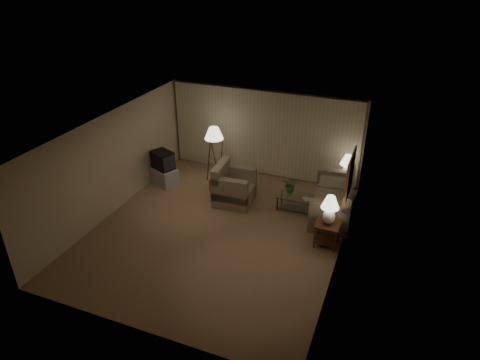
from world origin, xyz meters
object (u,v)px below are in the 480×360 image
object	(u,v)px
table_lamp_near	(330,208)
vase	(290,193)
table_lamp_far	(347,164)
tv_cabinet	(164,176)
armchair	(234,188)
side_table_near	(327,230)
floor_lamp	(215,153)
crt_tv	(163,160)
sofa	(332,200)
coffee_table	(295,201)
ottoman	(220,184)
side_table_far	(345,184)

from	to	relation	value
table_lamp_near	vase	bearing A→B (deg)	135.21
table_lamp_far	tv_cabinet	size ratio (longest dim) A/B	0.71
armchair	table_lamp_near	xyz separation A→B (m)	(2.80, -1.04, 0.58)
side_table_near	floor_lamp	bearing A→B (deg)	151.97
crt_tv	floor_lamp	bearing A→B (deg)	53.56
side_table_near	sofa	bearing A→B (deg)	96.34
table_lamp_near	tv_cabinet	xyz separation A→B (m)	(-5.20, 1.29, -0.78)
sofa	side_table_near	world-z (taller)	sofa
side_table_near	vase	distance (m)	1.78
coffee_table	ottoman	size ratio (longest dim) A/B	1.52
side_table_near	table_lamp_near	bearing A→B (deg)	-165.96
side_table_far	ottoman	distance (m)	3.58
sofa	tv_cabinet	world-z (taller)	sofa
side_table_far	floor_lamp	bearing A→B (deg)	-173.61
side_table_near	floor_lamp	size ratio (longest dim) A/B	0.35
armchair	tv_cabinet	distance (m)	2.42
vase	tv_cabinet	bearing A→B (deg)	179.47
sofa	vase	distance (m)	1.11
side_table_far	tv_cabinet	xyz separation A→B (m)	(-5.20, -1.20, -0.14)
side_table_far	floor_lamp	xyz separation A→B (m)	(-3.86, -0.43, 0.50)
side_table_far	ottoman	bearing A→B (deg)	-163.49
sofa	table_lamp_far	world-z (taller)	table_lamp_far
sofa	coffee_table	distance (m)	0.98
side_table_near	vase	world-z (taller)	side_table_near
sofa	vase	size ratio (longest dim) A/B	15.09
side_table_near	crt_tv	bearing A→B (deg)	166.10
table_lamp_far	coffee_table	distance (m)	1.82
table_lamp_near	vase	size ratio (longest dim) A/B	5.02
vase	table_lamp_near	bearing A→B (deg)	-44.79
armchair	ottoman	xyz separation A→B (m)	(-0.62, 0.42, -0.22)
armchair	tv_cabinet	size ratio (longest dim) A/B	1.24
sofa	table_lamp_far	distance (m)	1.28
armchair	side_table_far	world-z (taller)	armchair
table_lamp_near	crt_tv	world-z (taller)	table_lamp_near
tv_cabinet	floor_lamp	world-z (taller)	floor_lamp
crt_tv	floor_lamp	size ratio (longest dim) A/B	0.44
sofa	floor_lamp	distance (m)	3.80
side_table_near	crt_tv	size ratio (longest dim) A/B	0.79
side_table_far	floor_lamp	world-z (taller)	floor_lamp
coffee_table	floor_lamp	world-z (taller)	floor_lamp
tv_cabinet	coffee_table	bearing A→B (deg)	23.32
table_lamp_near	vase	xyz separation A→B (m)	(-1.26, 1.25, -0.54)
table_lamp_near	tv_cabinet	distance (m)	5.41
tv_cabinet	ottoman	bearing A→B (deg)	29.71
sofa	side_table_near	bearing A→B (deg)	0.70
floor_lamp	table_lamp_far	bearing A→B (deg)	6.39
floor_lamp	tv_cabinet	bearing A→B (deg)	-150.27
side_table_far	table_lamp_far	distance (m)	0.62
coffee_table	vase	world-z (taller)	vase
sofa	vase	xyz separation A→B (m)	(-1.11, -0.10, 0.05)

